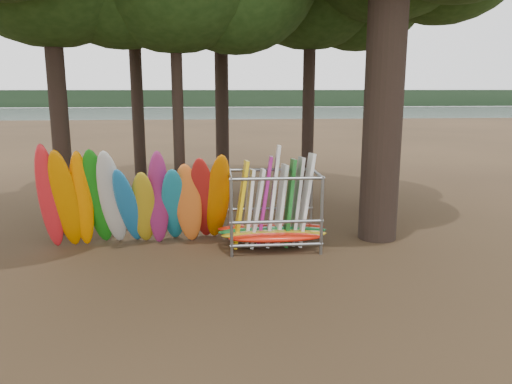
{
  "coord_description": "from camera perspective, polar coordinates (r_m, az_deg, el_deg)",
  "views": [
    {
      "loc": [
        -0.5,
        -13.15,
        4.48
      ],
      "look_at": [
        0.76,
        1.5,
        1.4
      ],
      "focal_mm": 35.0,
      "sensor_mm": 36.0,
      "label": 1
    }
  ],
  "objects": [
    {
      "name": "storage_rack",
      "position": [
        14.14,
        2.02,
        -2.37
      ],
      "size": [
        3.18,
        1.57,
        2.93
      ],
      "color": "slate",
      "rests_on": "ground"
    },
    {
      "name": "kayak_row",
      "position": [
        14.4,
        -13.7,
        -1.0
      ],
      "size": [
        5.41,
        2.19,
        3.2
      ],
      "color": "red",
      "rests_on": "ground"
    },
    {
      "name": "far_shore",
      "position": [
        123.17,
        -4.75,
        10.62
      ],
      "size": [
        160.0,
        4.0,
        4.0
      ],
      "primitive_type": "cube",
      "color": "black",
      "rests_on": "ground"
    },
    {
      "name": "lake",
      "position": [
        73.29,
        -4.55,
        8.28
      ],
      "size": [
        160.0,
        160.0,
        0.0
      ],
      "primitive_type": "plane",
      "color": "gray",
      "rests_on": "ground"
    },
    {
      "name": "ground",
      "position": [
        13.9,
        -2.6,
        -6.98
      ],
      "size": [
        120.0,
        120.0,
        0.0
      ],
      "primitive_type": "plane",
      "color": "#47331E",
      "rests_on": "ground"
    }
  ]
}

